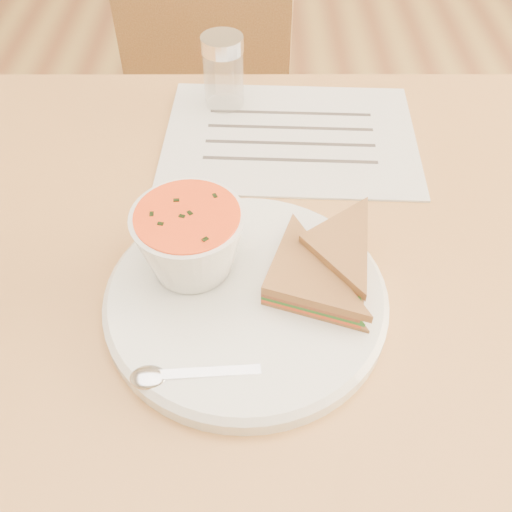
{
  "coord_description": "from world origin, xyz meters",
  "views": [
    {
      "loc": [
        -0.01,
        -0.44,
        1.21
      ],
      "look_at": [
        -0.01,
        -0.07,
        0.8
      ],
      "focal_mm": 40.0,
      "sensor_mm": 36.0,
      "label": 1
    }
  ],
  "objects_px": {
    "dining_table": "(263,401)",
    "plate": "(246,299)",
    "soup_bowl": "(191,244)",
    "condiment_shaker": "(223,73)",
    "chair_far": "(196,188)"
  },
  "relations": [
    {
      "from": "chair_far",
      "to": "plate",
      "type": "xyz_separation_m",
      "value": [
        0.12,
        -0.58,
        0.36
      ]
    },
    {
      "from": "dining_table",
      "to": "plate",
      "type": "relative_size",
      "value": 3.55
    },
    {
      "from": "dining_table",
      "to": "plate",
      "type": "xyz_separation_m",
      "value": [
        -0.02,
        -0.09,
        0.38
      ]
    },
    {
      "from": "plate",
      "to": "condiment_shaker",
      "type": "height_order",
      "value": "condiment_shaker"
    },
    {
      "from": "soup_bowl",
      "to": "condiment_shaker",
      "type": "xyz_separation_m",
      "value": [
        0.02,
        0.32,
        -0.0
      ]
    },
    {
      "from": "chair_far",
      "to": "soup_bowl",
      "type": "xyz_separation_m",
      "value": [
        0.06,
        -0.55,
        0.41
      ]
    },
    {
      "from": "dining_table",
      "to": "condiment_shaker",
      "type": "bearing_deg",
      "value": 101.83
    },
    {
      "from": "dining_table",
      "to": "soup_bowl",
      "type": "distance_m",
      "value": 0.44
    },
    {
      "from": "condiment_shaker",
      "to": "dining_table",
      "type": "bearing_deg",
      "value": -78.17
    },
    {
      "from": "dining_table",
      "to": "condiment_shaker",
      "type": "relative_size",
      "value": 9.76
    },
    {
      "from": "dining_table",
      "to": "plate",
      "type": "height_order",
      "value": "plate"
    },
    {
      "from": "dining_table",
      "to": "plate",
      "type": "bearing_deg",
      "value": -103.51
    },
    {
      "from": "plate",
      "to": "soup_bowl",
      "type": "height_order",
      "value": "soup_bowl"
    },
    {
      "from": "soup_bowl",
      "to": "condiment_shaker",
      "type": "height_order",
      "value": "condiment_shaker"
    },
    {
      "from": "plate",
      "to": "soup_bowl",
      "type": "relative_size",
      "value": 2.56
    }
  ]
}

